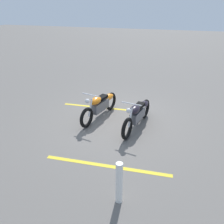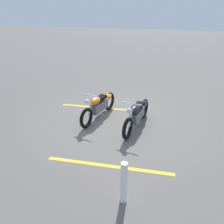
% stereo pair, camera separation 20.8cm
% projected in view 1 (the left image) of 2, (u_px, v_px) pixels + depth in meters
% --- Properties ---
extents(ground_plane, '(60.00, 60.00, 0.00)m').
position_uv_depth(ground_plane, '(119.00, 120.00, 8.05)').
color(ground_plane, '#66605B').
extents(motorcycle_bright_foreground, '(2.21, 0.71, 1.04)m').
position_uv_depth(motorcycle_bright_foreground, '(100.00, 105.00, 8.04)').
color(motorcycle_bright_foreground, black).
rests_on(motorcycle_bright_foreground, ground).
extents(motorcycle_dark_foreground, '(2.22, 0.66, 1.04)m').
position_uv_depth(motorcycle_dark_foreground, '(138.00, 114.00, 7.41)').
color(motorcycle_dark_foreground, black).
rests_on(motorcycle_dark_foreground, ground).
extents(bollard_post, '(0.14, 0.14, 0.95)m').
position_uv_depth(bollard_post, '(119.00, 183.00, 4.55)').
color(bollard_post, white).
rests_on(bollard_post, ground).
extents(parking_stripe_near, '(0.34, 3.20, 0.01)m').
position_uv_depth(parking_stripe_near, '(104.00, 108.00, 8.94)').
color(parking_stripe_near, yellow).
rests_on(parking_stripe_near, ground).
extents(parking_stripe_mid, '(0.34, 3.20, 0.01)m').
position_uv_depth(parking_stripe_mid, '(107.00, 166.00, 5.76)').
color(parking_stripe_mid, yellow).
rests_on(parking_stripe_mid, ground).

